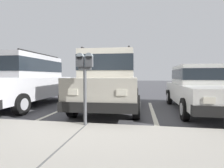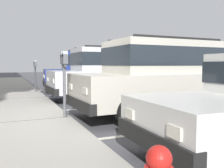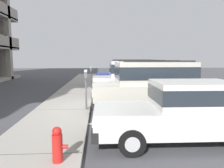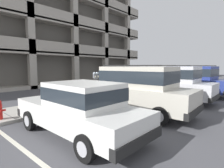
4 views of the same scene
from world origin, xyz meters
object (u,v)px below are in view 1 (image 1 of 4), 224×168
Objects in this scene: parking_meter_near at (85,72)px; dark_hatchback at (25,78)px; red_sedan at (201,87)px; silver_suv at (111,78)px.

dark_hatchback is at bearing -38.03° from parking_meter_near.
parking_meter_near is at bearing 40.87° from red_sedan.
dark_hatchback is (3.39, 0.07, 0.00)m from silver_suv.
parking_meter_near is at bearing 141.40° from dark_hatchback.
silver_suv is 2.64m from parking_meter_near.
silver_suv is 1.01× the size of dark_hatchback.
silver_suv is 3.12× the size of parking_meter_near.
silver_suv is at bearing -92.51° from parking_meter_near.
silver_suv is 3.39m from dark_hatchback.
red_sedan is 6.47m from dark_hatchback.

